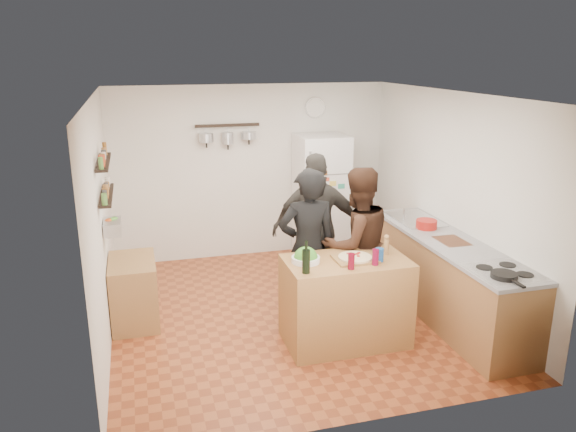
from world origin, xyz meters
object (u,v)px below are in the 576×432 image
object	(u,v)px
skillet	(504,275)
wall_clock	(315,108)
salt_canister	(379,255)
counter_run	(448,280)
fridge	(321,197)
person_center	(356,245)
prep_island	(346,301)
side_table	(134,291)
red_bowl	(426,224)
pepper_mill	(386,247)
person_left	(307,249)
person_back	(317,229)
wine_bottle	(306,262)
salad_bowl	(306,260)

from	to	relation	value
skillet	wall_clock	bearing A→B (deg)	99.93
salt_canister	counter_run	distance (m)	1.21
fridge	wall_clock	distance (m)	1.29
person_center	counter_run	size ratio (longest dim) A/B	0.67
prep_island	person_center	xyz separation A→B (m)	(0.30, 0.49, 0.42)
wall_clock	side_table	bearing A→B (deg)	-145.84
side_table	red_bowl	bearing A→B (deg)	-5.64
pepper_mill	wall_clock	bearing A→B (deg)	87.41
person_left	red_bowl	xyz separation A→B (m)	(1.54, 0.22, 0.08)
counter_run	wall_clock	size ratio (longest dim) A/B	8.77
prep_island	person_back	xyz separation A→B (m)	(0.03, 1.07, 0.45)
person_left	fridge	xyz separation A→B (m)	(0.84, 2.05, 0.01)
wall_clock	side_table	world-z (taller)	wall_clock
salt_canister	person_center	world-z (taller)	person_center
salt_canister	side_table	xyz separation A→B (m)	(-2.41, 1.16, -0.61)
pepper_mill	side_table	bearing A→B (deg)	158.79
person_back	person_center	bearing A→B (deg)	123.07
prep_island	salt_canister	bearing A→B (deg)	-21.80
person_left	wine_bottle	bearing A→B (deg)	72.47
salad_bowl	person_left	world-z (taller)	person_left
person_left	skillet	world-z (taller)	person_left
fridge	person_center	bearing A→B (deg)	-97.64
pepper_mill	red_bowl	xyz separation A→B (m)	(0.83, 0.66, -0.02)
wine_bottle	fridge	size ratio (longest dim) A/B	0.13
skillet	fridge	size ratio (longest dim) A/B	0.14
wine_bottle	pepper_mill	world-z (taller)	wine_bottle
salt_canister	skillet	world-z (taller)	salt_canister
counter_run	person_center	bearing A→B (deg)	166.48
person_left	person_back	bearing A→B (deg)	-116.16
pepper_mill	person_back	xyz separation A→B (m)	(-0.42, 1.02, -0.09)
person_back	pepper_mill	bearing A→B (deg)	120.65
prep_island	counter_run	bearing A→B (deg)	10.23
pepper_mill	person_center	size ratio (longest dim) A/B	0.10
prep_island	wall_clock	size ratio (longest dim) A/B	4.17
salad_bowl	pepper_mill	distance (m)	0.87
salt_canister	skillet	size ratio (longest dim) A/B	0.55
skillet	wall_clock	world-z (taller)	wall_clock
person_left	pepper_mill	bearing A→B (deg)	149.15
person_left	person_back	size ratio (longest dim) A/B	0.98
wine_bottle	side_table	distance (m)	2.15
prep_island	person_left	size ratio (longest dim) A/B	0.70
skillet	fridge	distance (m)	3.44
counter_run	wall_clock	bearing A→B (deg)	105.92
salt_canister	fridge	world-z (taller)	fridge
red_bowl	person_left	bearing A→B (deg)	-171.92
person_left	person_center	size ratio (longest dim) A/B	1.01
pepper_mill	person_left	size ratio (longest dim) A/B	0.09
counter_run	skillet	bearing A→B (deg)	-95.28
salad_bowl	counter_run	size ratio (longest dim) A/B	0.11
salt_canister	skillet	xyz separation A→B (m)	(0.93, -0.72, -0.03)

